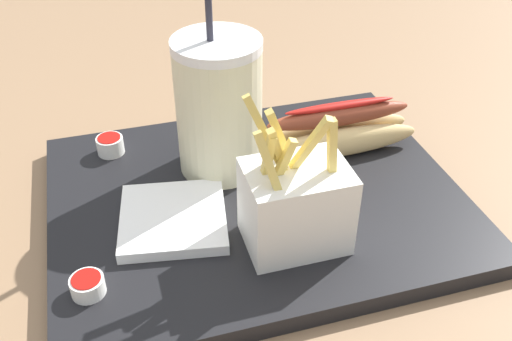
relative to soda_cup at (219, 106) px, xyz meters
The scene contains 8 objects.
ground_plane 0.13m from the soda_cup, 111.18° to the left, with size 2.40×2.40×0.02m, color #8C6B4C.
food_tray 0.11m from the soda_cup, 111.18° to the left, with size 0.43×0.34×0.02m, color black.
soda_cup is the anchor object (origin of this frame).
fries_basket 0.15m from the soda_cup, 105.07° to the left, with size 0.10×0.07×0.16m.
hot_dog_1 0.15m from the soda_cup, behind, with size 0.19×0.05×0.06m.
ketchup_cup_1 0.15m from the soda_cup, 27.15° to the right, with size 0.03×0.03×0.02m.
ketchup_cup_2 0.23m from the soda_cup, 44.50° to the left, with size 0.03×0.03×0.02m.
napkin_stack 0.13m from the soda_cup, 50.15° to the left, with size 0.10×0.11×0.01m, color white.
Camera 1 is at (0.14, 0.47, 0.41)m, focal length 40.79 mm.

